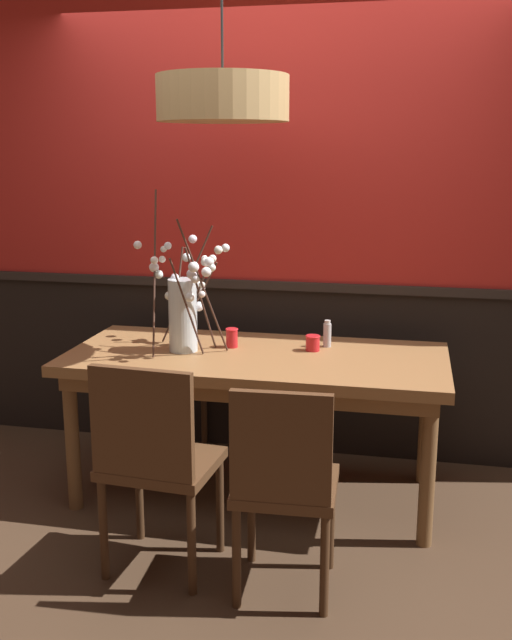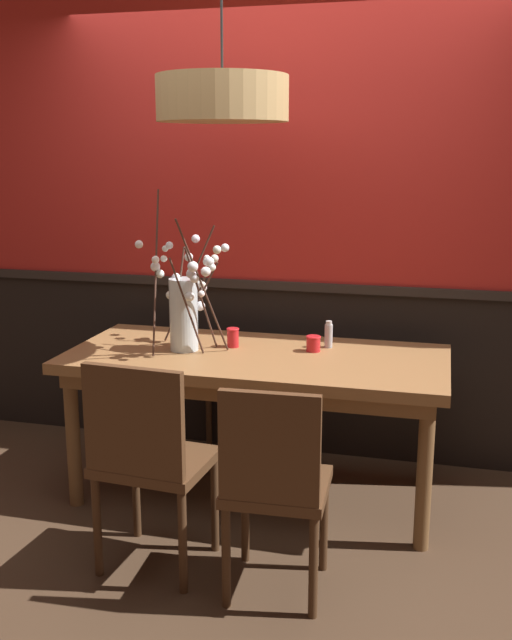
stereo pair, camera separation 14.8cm
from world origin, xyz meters
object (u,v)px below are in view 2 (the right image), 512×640
Objects in this scene: candle_holder_nearer_center at (233,337)px; condiment_bottle at (329,335)px; chair_far_side_left at (250,354)px; chair_near_side_left at (148,454)px; pendant_lamp at (222,99)px; chair_near_side_right at (274,480)px; vase_with_blossoms at (185,308)px; dining_table at (256,370)px; chair_far_side_right at (327,359)px; candle_holder_nearer_edge at (313,343)px.

candle_holder_nearer_center is 0.49m from condiment_bottle.
condiment_bottle is (0.58, -0.60, 0.31)m from chair_far_side_left.
condiment_bottle reaches higher than candle_holder_nearer_center.
pendant_lamp is at bearing 81.13° from chair_near_side_left.
chair_near_side_right is at bearing -72.08° from chair_far_side_left.
candle_holder_nearer_center is at bearing -82.25° from chair_far_side_left.
chair_near_side_right reaches higher than candle_holder_nearer_center.
condiment_bottle is at bearing -46.01° from chair_far_side_left.
vase_with_blossoms is (-0.66, 0.85, 0.47)m from chair_near_side_right.
chair_near_side_left is at bearing -98.87° from pendant_lamp.
chair_near_side_right is at bearing -52.12° from vase_with_blossoms.
chair_far_side_right is (0.23, 0.86, -0.16)m from dining_table.
candle_holder_nearer_edge is at bearing 60.53° from chair_near_side_left.
candle_holder_nearer_center is at bearing 92.88° from pendant_lamp.
candle_holder_nearer_edge is (0.27, 0.12, 0.13)m from dining_table.
chair_near_side_right is 1.75m from chair_far_side_left.
condiment_bottle is (0.10, -0.65, 0.32)m from chair_far_side_right.
pendant_lamp reaches higher than vase_with_blossoms.
chair_far_side_right is 1.78m from pendant_lamp.
chair_far_side_left reaches higher than candle_holder_nearer_center.
vase_with_blossoms is 8.01× the size of candle_holder_nearer_center.
vase_with_blossoms is 0.75m from condiment_bottle.
vase_with_blossoms is 0.67m from candle_holder_nearer_edge.
candle_holder_nearer_center is 1.25× the size of candle_holder_nearer_edge.
vase_with_blossoms is 0.30m from candle_holder_nearer_center.
condiment_bottle is (0.70, 0.22, -0.15)m from vase_with_blossoms.
chair_far_side_left is at bearing 133.99° from condiment_bottle.
candle_holder_nearer_center is (-0.44, 0.96, 0.30)m from chair_near_side_right.
chair_far_side_right is at bearing 74.93° from dining_table.
candle_holder_nearer_center is at bearing -166.55° from condiment_bottle.
chair_near_side_right reaches higher than candle_holder_nearer_edge.
chair_near_side_left is (-0.25, -0.81, -0.14)m from dining_table.
pendant_lamp is at bearing -87.12° from candle_holder_nearer_center.
chair_far_side_left reaches higher than chair_far_side_right.
condiment_bottle is at bearing 31.38° from pendant_lamp.
pendant_lamp is at bearing -111.61° from chair_far_side_right.
dining_table is 18.92× the size of candle_holder_nearer_center.
vase_with_blossoms reaches higher than chair_near_side_right.
chair_near_side_left reaches higher than candle_holder_nearer_center.
chair_near_side_left reaches higher than candle_holder_nearer_edge.
dining_table is at bearing -156.62° from candle_holder_nearer_edge.
candle_holder_nearer_edge is (0.42, 0.02, -0.01)m from candle_holder_nearer_center.
vase_with_blossoms is (-0.36, -0.01, 0.31)m from dining_table.
candle_holder_nearer_center is 0.71× the size of condiment_bottle.
vase_with_blossoms is at bearing -168.48° from candle_holder_nearer_edge.
chair_near_side_right is 1.17m from vase_with_blossoms.
chair_far_side_right reaches higher than candle_holder_nearer_center.
vase_with_blossoms is 10.02× the size of candle_holder_nearer_edge.
pendant_lamp is (-0.14, -0.08, 1.31)m from dining_table.
dining_table is at bearing -105.07° from chair_far_side_right.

